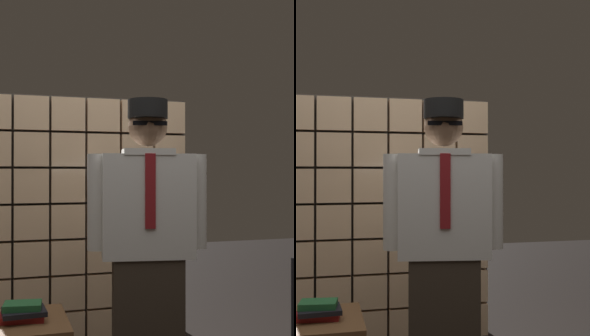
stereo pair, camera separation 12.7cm
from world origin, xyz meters
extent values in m
cube|color=#E0B78C|center=(-0.40, 1.46, 0.12)|extent=(0.25, 0.08, 0.25)
cube|color=#E0B78C|center=(-0.13, 1.46, 0.12)|extent=(0.25, 0.08, 0.25)
cube|color=#E0B78C|center=(0.13, 1.46, 0.12)|extent=(0.25, 0.08, 0.25)
cube|color=#E0B78C|center=(0.40, 1.46, 0.12)|extent=(0.25, 0.08, 0.25)
cube|color=#E0B78C|center=(0.66, 1.46, 0.12)|extent=(0.25, 0.08, 0.25)
cube|color=#E0B78C|center=(-0.40, 1.46, 0.39)|extent=(0.25, 0.08, 0.25)
cube|color=#E0B78C|center=(-0.13, 1.46, 0.39)|extent=(0.25, 0.08, 0.25)
cube|color=#E0B78C|center=(0.13, 1.46, 0.39)|extent=(0.25, 0.08, 0.25)
cube|color=#E0B78C|center=(0.40, 1.46, 0.39)|extent=(0.25, 0.08, 0.25)
cube|color=#E0B78C|center=(0.66, 1.46, 0.39)|extent=(0.25, 0.08, 0.25)
cube|color=#E0B78C|center=(-0.40, 1.46, 0.65)|extent=(0.25, 0.08, 0.25)
cube|color=#E0B78C|center=(-0.13, 1.46, 0.65)|extent=(0.25, 0.08, 0.25)
cube|color=#E0B78C|center=(0.13, 1.46, 0.65)|extent=(0.25, 0.08, 0.25)
cube|color=#E0B78C|center=(0.40, 1.46, 0.65)|extent=(0.25, 0.08, 0.25)
cube|color=#E0B78C|center=(0.66, 1.46, 0.65)|extent=(0.25, 0.08, 0.25)
cube|color=#E0B78C|center=(-0.40, 1.46, 0.92)|extent=(0.25, 0.08, 0.25)
cube|color=#E0B78C|center=(-0.13, 1.46, 0.92)|extent=(0.25, 0.08, 0.25)
cube|color=#E0B78C|center=(0.13, 1.46, 0.92)|extent=(0.25, 0.08, 0.25)
cube|color=#E0B78C|center=(0.40, 1.46, 0.92)|extent=(0.25, 0.08, 0.25)
cube|color=#E0B78C|center=(0.66, 1.46, 0.92)|extent=(0.25, 0.08, 0.25)
cube|color=#E0B78C|center=(-0.40, 1.46, 1.19)|extent=(0.25, 0.08, 0.25)
cube|color=#E0B78C|center=(-0.13, 1.46, 1.19)|extent=(0.25, 0.08, 0.25)
cube|color=#E0B78C|center=(0.13, 1.46, 1.19)|extent=(0.25, 0.08, 0.25)
cube|color=#E0B78C|center=(0.40, 1.46, 1.19)|extent=(0.25, 0.08, 0.25)
cube|color=#E0B78C|center=(0.66, 1.46, 1.19)|extent=(0.25, 0.08, 0.25)
cube|color=#E0B78C|center=(-0.40, 1.46, 1.45)|extent=(0.25, 0.08, 0.25)
cube|color=#E0B78C|center=(-0.13, 1.46, 1.45)|extent=(0.25, 0.08, 0.25)
cube|color=#E0B78C|center=(0.13, 1.46, 1.45)|extent=(0.25, 0.08, 0.25)
cube|color=#E0B78C|center=(0.40, 1.46, 1.45)|extent=(0.25, 0.08, 0.25)
cube|color=#E0B78C|center=(0.66, 1.46, 1.45)|extent=(0.25, 0.08, 0.25)
cube|color=#E0B78C|center=(-0.40, 1.46, 1.72)|extent=(0.25, 0.08, 0.25)
cube|color=#E0B78C|center=(-0.13, 1.46, 1.72)|extent=(0.25, 0.08, 0.25)
cube|color=#E0B78C|center=(0.13, 1.46, 1.72)|extent=(0.25, 0.08, 0.25)
cube|color=#E0B78C|center=(0.40, 1.46, 1.72)|extent=(0.25, 0.08, 0.25)
cube|color=#E0B78C|center=(0.66, 1.46, 1.72)|extent=(0.25, 0.08, 0.25)
cube|color=#38332D|center=(0.00, 1.51, 0.92)|extent=(1.61, 0.02, 1.88)
cube|color=#382D23|center=(0.18, 0.42, 0.41)|extent=(0.42, 0.26, 0.81)
cube|color=silver|center=(0.18, 0.42, 1.10)|extent=(0.54, 0.30, 0.57)
cube|color=maroon|center=(0.16, 0.31, 1.18)|extent=(0.06, 0.02, 0.40)
cube|color=silver|center=(0.18, 0.42, 1.40)|extent=(0.31, 0.27, 0.04)
sphere|color=#846047|center=(0.18, 0.42, 1.54)|extent=(0.22, 0.22, 0.22)
ellipsoid|color=black|center=(0.17, 0.37, 1.50)|extent=(0.15, 0.10, 0.10)
cube|color=black|center=(0.16, 0.32, 1.55)|extent=(0.19, 0.04, 0.02)
cylinder|color=black|center=(0.16, 0.34, 1.58)|extent=(0.19, 0.19, 0.01)
cylinder|color=black|center=(0.18, 0.42, 1.64)|extent=(0.22, 0.22, 0.10)
cylinder|color=silver|center=(0.46, 0.38, 1.12)|extent=(0.12, 0.12, 0.53)
cylinder|color=silver|center=(-0.10, 0.47, 1.12)|extent=(0.12, 0.12, 0.53)
cylinder|color=black|center=(1.07, 0.38, 0.39)|extent=(0.03, 0.03, 0.77)
cube|color=brown|center=(-0.53, 0.42, 0.50)|extent=(0.52, 0.52, 0.04)
cube|color=maroon|center=(-0.50, 0.41, 0.54)|extent=(0.24, 0.16, 0.03)
cube|color=black|center=(-0.49, 0.41, 0.57)|extent=(0.23, 0.19, 0.03)
cube|color=#1E592D|center=(-0.50, 0.41, 0.60)|extent=(0.20, 0.16, 0.03)
camera|label=1|loc=(-0.59, -2.15, 1.29)|focal=51.53mm
camera|label=2|loc=(-0.47, -2.18, 1.29)|focal=51.53mm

